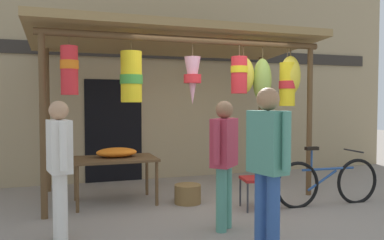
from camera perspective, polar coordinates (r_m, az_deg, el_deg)
ground_plane at (r=5.94m, az=3.78°, el=-12.55°), size 30.00×30.00×0.00m
shop_facade at (r=8.09m, az=-3.00°, el=6.20°), size 10.62×0.29×4.13m
market_stall_canopy at (r=6.45m, az=-0.86°, el=9.92°), size 4.65×2.17×2.74m
display_table at (r=6.08m, az=-11.32°, el=-6.13°), size 1.25×0.81×0.70m
flower_heap_on_table at (r=6.12m, az=-10.95°, el=-4.71°), size 0.62×0.44×0.15m
folding_chair at (r=5.76m, az=10.15°, el=-7.94°), size 0.46×0.46×0.84m
wicker_basket_by_table at (r=6.04m, az=-0.65°, el=-10.87°), size 0.41×0.41×0.29m
parked_bicycle at (r=6.24m, az=19.42°, el=-8.67°), size 1.75×0.44×0.92m
vendor_in_orange at (r=4.55m, az=-19.01°, el=-5.50°), size 0.29×0.59×1.57m
customer_foreground at (r=3.96m, az=11.10°, el=-5.34°), size 0.31×0.58×1.70m
shopper_by_bananas at (r=4.70m, az=4.78°, el=-5.10°), size 0.44×0.45×1.57m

